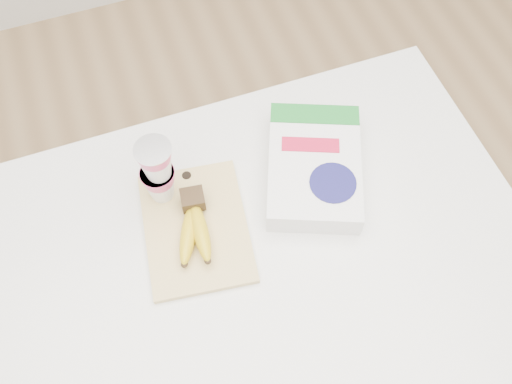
% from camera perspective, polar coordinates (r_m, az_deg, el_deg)
% --- Properties ---
extents(room, '(4.00, 4.00, 4.00)m').
position_cam_1_polar(room, '(0.82, -4.84, -1.10)').
color(room, tan).
rests_on(room, ground).
extents(table, '(1.33, 0.88, 1.00)m').
position_cam_1_polar(table, '(1.62, -2.54, -15.51)').
color(table, silver).
rests_on(table, ground).
extents(cutting_board, '(0.25, 0.31, 0.01)m').
position_cam_1_polar(cutting_board, '(1.19, -6.02, -3.58)').
color(cutting_board, '#D3C074').
rests_on(cutting_board, table).
extents(bananas, '(0.10, 0.17, 0.05)m').
position_cam_1_polar(bananas, '(1.16, -6.20, -3.39)').
color(bananas, '#382816').
rests_on(bananas, cutting_board).
extents(yogurt_stack, '(0.08, 0.08, 0.17)m').
position_cam_1_polar(yogurt_stack, '(1.15, -9.84, 2.09)').
color(yogurt_stack, white).
rests_on(yogurt_stack, cutting_board).
extents(cereal_box, '(0.29, 0.34, 0.06)m').
position_cam_1_polar(cereal_box, '(1.23, 5.82, 2.54)').
color(cereal_box, white).
rests_on(cereal_box, table).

